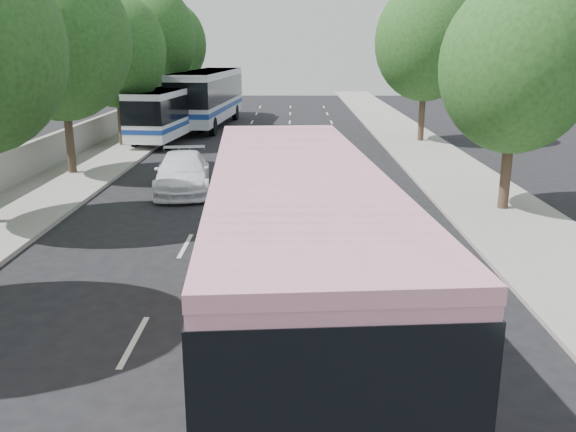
{
  "coord_description": "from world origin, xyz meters",
  "views": [
    {
      "loc": [
        1.25,
        -12.95,
        5.66
      ],
      "look_at": [
        1.13,
        1.56,
        1.6
      ],
      "focal_mm": 38.0,
      "sensor_mm": 36.0,
      "label": 1
    }
  ],
  "objects_px": {
    "pink_taxi": "(276,177)",
    "pink_bus": "(295,240)",
    "tour_coach_front": "(171,109)",
    "white_pickup": "(183,173)",
    "tour_coach_rear": "(208,93)"
  },
  "relations": [
    {
      "from": "pink_taxi",
      "to": "pink_bus",
      "type": "bearing_deg",
      "value": -82.72
    },
    {
      "from": "pink_taxi",
      "to": "tour_coach_front",
      "type": "xyz_separation_m",
      "value": [
        -6.87,
        14.38,
        1.24
      ]
    },
    {
      "from": "tour_coach_front",
      "to": "white_pickup",
      "type": "bearing_deg",
      "value": -70.91
    },
    {
      "from": "white_pickup",
      "to": "tour_coach_front",
      "type": "distance_m",
      "value": 14.41
    },
    {
      "from": "pink_bus",
      "to": "tour_coach_rear",
      "type": "distance_m",
      "value": 34.29
    },
    {
      "from": "tour_coach_front",
      "to": "pink_taxi",
      "type": "bearing_deg",
      "value": -57.94
    },
    {
      "from": "tour_coach_front",
      "to": "tour_coach_rear",
      "type": "relative_size",
      "value": 0.81
    },
    {
      "from": "tour_coach_front",
      "to": "tour_coach_rear",
      "type": "height_order",
      "value": "tour_coach_rear"
    },
    {
      "from": "pink_taxi",
      "to": "tour_coach_rear",
      "type": "height_order",
      "value": "tour_coach_rear"
    },
    {
      "from": "tour_coach_front",
      "to": "pink_bus",
      "type": "bearing_deg",
      "value": -67.99
    },
    {
      "from": "white_pickup",
      "to": "tour_coach_rear",
      "type": "bearing_deg",
      "value": 87.14
    },
    {
      "from": "pink_taxi",
      "to": "white_pickup",
      "type": "relative_size",
      "value": 0.76
    },
    {
      "from": "white_pickup",
      "to": "tour_coach_front",
      "type": "xyz_separation_m",
      "value": [
        -3.13,
        14.02,
        1.15
      ]
    },
    {
      "from": "pink_taxi",
      "to": "white_pickup",
      "type": "xyz_separation_m",
      "value": [
        -3.74,
        0.36,
        0.08
      ]
    },
    {
      "from": "pink_bus",
      "to": "tour_coach_rear",
      "type": "xyz_separation_m",
      "value": [
        -6.15,
        33.73,
        0.12
      ]
    }
  ]
}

